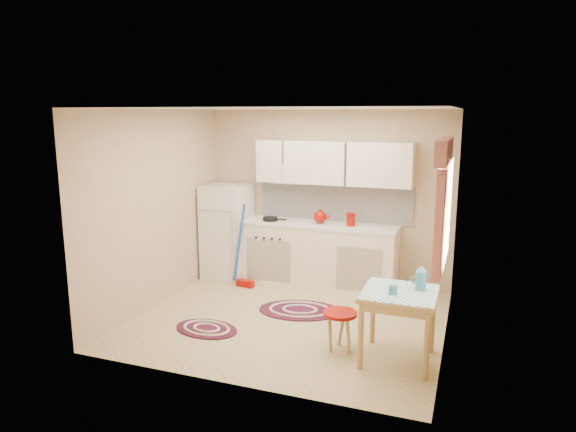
% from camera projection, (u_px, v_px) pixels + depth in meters
% --- Properties ---
extents(room_shell, '(3.64, 3.60, 2.52)m').
position_uv_depth(room_shell, '(308.00, 187.00, 6.05)').
color(room_shell, tan).
rests_on(room_shell, ground).
extents(fridge, '(0.65, 0.60, 1.40)m').
position_uv_depth(fridge, '(227.00, 232.00, 7.70)').
color(fridge, silver).
rests_on(fridge, ground).
extents(broom, '(0.29, 0.15, 1.20)m').
position_uv_depth(broom, '(245.00, 246.00, 7.25)').
color(broom, blue).
rests_on(broom, ground).
extents(base_cabinets, '(2.25, 0.60, 0.88)m').
position_uv_depth(base_cabinets, '(317.00, 256.00, 7.33)').
color(base_cabinets, white).
rests_on(base_cabinets, ground).
extents(countertop, '(2.27, 0.62, 0.04)m').
position_uv_depth(countertop, '(317.00, 225.00, 7.24)').
color(countertop, silver).
rests_on(countertop, base_cabinets).
extents(frying_pan, '(0.23, 0.23, 0.05)m').
position_uv_depth(frying_pan, '(270.00, 219.00, 7.42)').
color(frying_pan, black).
rests_on(frying_pan, countertop).
extents(red_kettle, '(0.20, 0.18, 0.20)m').
position_uv_depth(red_kettle, '(320.00, 217.00, 7.20)').
color(red_kettle, '#910A05').
rests_on(red_kettle, countertop).
extents(red_canister, '(0.12, 0.12, 0.16)m').
position_uv_depth(red_canister, '(351.00, 220.00, 7.06)').
color(red_canister, '#910A05').
rests_on(red_canister, countertop).
extents(table, '(0.72, 0.72, 0.72)m').
position_uv_depth(table, '(398.00, 326.00, 5.12)').
color(table, tan).
rests_on(table, ground).
extents(stool, '(0.39, 0.39, 0.42)m').
position_uv_depth(stool, '(340.00, 331.00, 5.37)').
color(stool, '#910A05').
rests_on(stool, ground).
extents(coffee_pot, '(0.14, 0.12, 0.26)m').
position_uv_depth(coffee_pot, '(421.00, 278.00, 5.07)').
color(coffee_pot, teal).
rests_on(coffee_pot, table).
extents(mug, '(0.11, 0.11, 0.10)m').
position_uv_depth(mug, '(393.00, 290.00, 4.96)').
color(mug, teal).
rests_on(mug, table).
extents(rug_center, '(1.16, 0.89, 0.02)m').
position_uv_depth(rug_center, '(300.00, 310.00, 6.47)').
color(rug_center, '#650B10').
rests_on(rug_center, ground).
extents(rug_left, '(0.82, 0.59, 0.02)m').
position_uv_depth(rug_left, '(207.00, 329.00, 5.91)').
color(rug_left, '#650B10').
rests_on(rug_left, ground).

